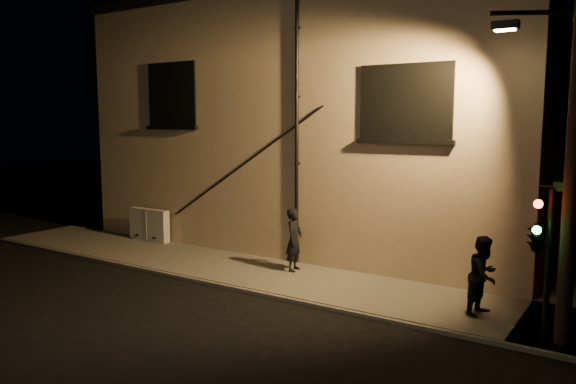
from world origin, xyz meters
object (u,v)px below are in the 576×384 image
Objects in this scene: traffic_signal at (538,235)px; streetlamp_pole at (568,158)px; pedestrian_b at (484,275)px; pedestrian_a at (294,240)px; utility_cabinet at (149,225)px.

streetlamp_pole is at bearing 24.89° from traffic_signal.
streetlamp_pole reaches higher than pedestrian_b.
pedestrian_b is 0.56× the size of traffic_signal.
traffic_signal is at bearing -155.11° from streetlamp_pole.
streetlamp_pole is at bearing -102.40° from pedestrian_b.
traffic_signal is (6.83, -1.79, 1.22)m from pedestrian_a.
streetlamp_pole is at bearing -8.84° from utility_cabinet.
pedestrian_a is 5.65m from pedestrian_b.
streetlamp_pole is (1.66, -0.81, 2.76)m from pedestrian_b.
pedestrian_a is 0.58× the size of traffic_signal.
pedestrian_b is at bearing 140.81° from traffic_signal.
traffic_signal reaches higher than pedestrian_b.
pedestrian_a is 0.26× the size of streetlamp_pole.
streetlamp_pole is (0.42, 0.20, 1.52)m from traffic_signal.
pedestrian_b is (12.26, -1.35, 0.32)m from utility_cabinet.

